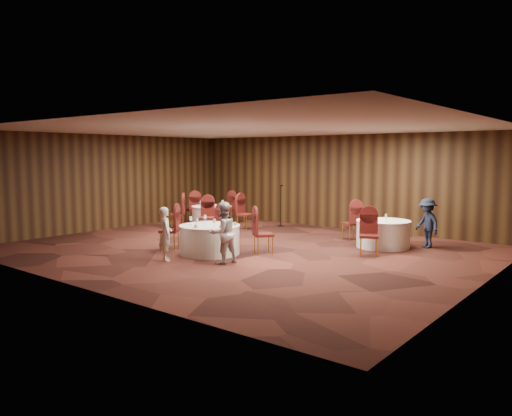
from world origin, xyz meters
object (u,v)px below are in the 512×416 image
Objects in this scene: table_main at (210,239)px; mic_stand at (281,214)px; table_left at (212,216)px; table_right at (383,234)px; man_c at (427,223)px; woman_a at (166,234)px; woman_b at (223,233)px.

table_main is 5.47m from mic_stand.
table_left is 0.97× the size of table_right.
table_left is at bearing -135.62° from mic_stand.
table_main is 1.10× the size of table_left.
man_c reaches higher than table_left.
man_c is at bearing 35.65° from table_right.
table_main is at bearing -129.99° from table_right.
woman_a is (-0.27, -1.23, 0.27)m from table_main.
woman_a reaches higher than table_left.
mic_stand is (-1.56, 5.24, 0.04)m from table_main.
man_c reaches higher than woman_a.
table_main is at bearing -46.88° from table_left.
mic_stand reaches higher than table_left.
mic_stand reaches higher than table_right.
woman_a is (-3.31, -4.86, 0.27)m from table_right.
table_right is 1.21m from man_c.
man_c is (0.95, 0.68, 0.30)m from table_right.
table_main is 1.20× the size of woman_a.
table_right is 1.08× the size of man_c.
woman_a reaches higher than table_main.
woman_b is at bearing -66.29° from mic_stand.
mic_stand is 1.03× the size of woman_b.
woman_b reaches higher than woman_a.
table_main is 1.05× the size of mic_stand.
table_left is 1.09× the size of woman_a.
table_left is at bearing -179.11° from table_right.
woman_b is 5.76m from man_c.
table_left is at bearing -120.53° from woman_b.
man_c is (5.55, -0.93, 0.26)m from mic_stand.
woman_a is 1.42m from woman_b.
mic_stand is at bearing -44.95° from woman_a.
table_right is 1.02× the size of woman_b.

